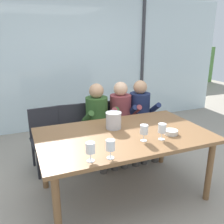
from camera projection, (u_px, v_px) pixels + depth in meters
ground at (97, 156)px, 3.80m from camera, size 14.00×14.00×0.00m
window_glass_panel at (71, 64)px, 4.75m from camera, size 7.10×0.03×2.60m
window_mullion_right at (142, 61)px, 5.31m from camera, size 0.06×0.06×2.60m
hillside_vineyard at (46, 69)px, 8.53m from camera, size 13.10×2.40×1.42m
dining_table at (124, 140)px, 2.71m from camera, size 1.90×1.14×0.78m
chair_near_curtain at (46, 134)px, 3.37m from camera, size 0.48×0.48×0.86m
chair_left_of_center at (73, 130)px, 3.53m from camera, size 0.47×0.47×0.86m
chair_center at (95, 127)px, 3.63m from camera, size 0.48×0.48×0.86m
chair_right_of_center at (118, 125)px, 3.75m from camera, size 0.49×0.49×0.86m
chair_near_window_right at (135, 121)px, 3.89m from camera, size 0.47×0.47×0.86m
person_olive_shirt at (99, 119)px, 3.46m from camera, size 0.49×0.63×1.18m
person_maroon_top at (122, 116)px, 3.59m from camera, size 0.47×0.62×1.18m
person_navy_polo at (141, 114)px, 3.71m from camera, size 0.48×0.62×1.18m
ice_bucket_primary at (114, 120)px, 2.81m from camera, size 0.19×0.19×0.20m
tasting_bowl at (171, 132)px, 2.66m from camera, size 0.15×0.15×0.05m
wine_glass_by_left_taster at (144, 130)px, 2.46m from camera, size 0.08×0.08×0.17m
wine_glass_near_bucket at (162, 129)px, 2.50m from camera, size 0.08×0.08×0.17m
wine_glass_center_pour at (110, 146)px, 2.11m from camera, size 0.08×0.08×0.17m
wine_glass_by_right_taster at (90, 148)px, 2.05m from camera, size 0.08×0.08×0.17m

